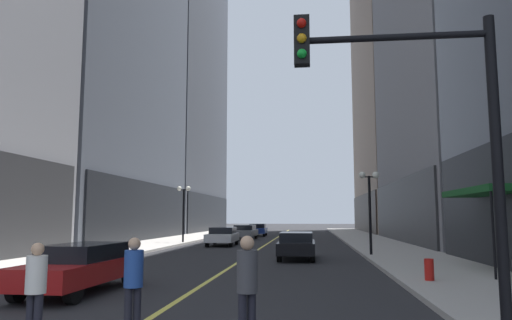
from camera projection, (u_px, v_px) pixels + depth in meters
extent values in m
plane|color=#262628|center=(270.00, 242.00, 39.19)|extent=(200.00, 200.00, 0.00)
cube|color=#ADA8A0|center=(174.00, 240.00, 40.12)|extent=(4.50, 78.00, 0.15)
cube|color=#ADA8A0|center=(372.00, 241.00, 38.27)|extent=(4.50, 78.00, 0.15)
cube|color=#E5D64C|center=(270.00, 242.00, 39.19)|extent=(0.16, 70.00, 0.01)
cube|color=black|center=(146.00, 212.00, 40.18)|extent=(0.50, 22.80, 5.00)
cube|color=black|center=(209.00, 214.00, 65.34)|extent=(0.50, 24.70, 5.00)
cube|color=#2C2C2E|center=(401.00, 211.00, 37.80)|extent=(0.50, 22.80, 5.00)
cube|color=gray|center=(400.00, 67.00, 64.74)|extent=(10.83, 26.00, 44.89)
cube|color=#332A23|center=(365.00, 213.00, 62.96)|extent=(0.50, 24.70, 5.00)
cube|color=#144C1E|center=(484.00, 191.00, 17.36)|extent=(1.60, 5.40, 0.24)
cylinder|color=black|center=(494.00, 237.00, 14.74)|extent=(0.08, 0.08, 2.88)
cube|color=#B21919|center=(80.00, 271.00, 13.01)|extent=(1.83, 4.75, 0.55)
cube|color=black|center=(85.00, 253.00, 13.30)|extent=(1.57, 2.67, 0.50)
cylinder|color=black|center=(73.00, 291.00, 11.26)|extent=(0.24, 0.65, 0.64)
cylinder|color=black|center=(17.00, 289.00, 11.46)|extent=(0.24, 0.65, 0.64)
cylinder|color=black|center=(129.00, 274.00, 14.50)|extent=(0.24, 0.65, 0.64)
cylinder|color=black|center=(84.00, 273.00, 14.70)|extent=(0.24, 0.65, 0.64)
cube|color=black|center=(297.00, 247.00, 23.22)|extent=(1.77, 4.52, 0.55)
cube|color=black|center=(296.00, 237.00, 23.06)|extent=(1.55, 2.53, 0.50)
cylinder|color=black|center=(283.00, 250.00, 24.83)|extent=(0.22, 0.64, 0.64)
cylinder|color=black|center=(312.00, 250.00, 24.67)|extent=(0.22, 0.64, 0.64)
cylinder|color=black|center=(279.00, 255.00, 21.71)|extent=(0.22, 0.64, 0.64)
cylinder|color=black|center=(313.00, 255.00, 21.55)|extent=(0.22, 0.64, 0.64)
cube|color=silver|center=(223.00, 237.00, 33.99)|extent=(2.01, 4.61, 0.55)
cube|color=black|center=(223.00, 231.00, 34.27)|extent=(1.73, 2.60, 0.50)
cylinder|color=black|center=(231.00, 242.00, 32.31)|extent=(0.24, 0.65, 0.64)
cylinder|color=black|center=(207.00, 242.00, 32.45)|extent=(0.24, 0.65, 0.64)
cylinder|color=black|center=(237.00, 240.00, 35.47)|extent=(0.24, 0.65, 0.64)
cylinder|color=black|center=(215.00, 240.00, 35.61)|extent=(0.24, 0.65, 0.64)
cube|color=slate|center=(245.00, 233.00, 43.31)|extent=(2.02, 4.71, 0.55)
cube|color=black|center=(245.00, 228.00, 43.60)|extent=(1.75, 2.65, 0.50)
cylinder|color=black|center=(251.00, 237.00, 41.56)|extent=(0.23, 0.64, 0.64)
cylinder|color=black|center=(232.00, 237.00, 41.78)|extent=(0.23, 0.64, 0.64)
cylinder|color=black|center=(256.00, 235.00, 44.78)|extent=(0.23, 0.64, 0.64)
cylinder|color=black|center=(239.00, 235.00, 45.00)|extent=(0.23, 0.64, 0.64)
cube|color=navy|center=(258.00, 231.00, 50.69)|extent=(1.93, 4.31, 0.55)
cube|color=black|center=(258.00, 226.00, 50.96)|extent=(1.67, 2.42, 0.50)
cylinder|color=black|center=(264.00, 234.00, 49.11)|extent=(0.23, 0.64, 0.64)
cylinder|color=black|center=(249.00, 234.00, 49.26)|extent=(0.23, 0.64, 0.64)
cylinder|color=black|center=(266.00, 233.00, 52.06)|extent=(0.23, 0.64, 0.64)
cylinder|color=black|center=(252.00, 233.00, 52.21)|extent=(0.23, 0.64, 0.64)
cylinder|color=black|center=(137.00, 311.00, 8.41)|extent=(0.14, 0.14, 0.83)
cylinder|color=black|center=(128.00, 312.00, 8.33)|extent=(0.14, 0.14, 0.83)
cylinder|color=#234799|center=(134.00, 269.00, 8.46)|extent=(0.48, 0.48, 0.65)
sphere|color=tan|center=(134.00, 244.00, 8.51)|extent=(0.22, 0.22, 0.22)
cylinder|color=black|center=(38.00, 318.00, 7.86)|extent=(0.14, 0.14, 0.80)
cylinder|color=black|center=(30.00, 318.00, 7.91)|extent=(0.14, 0.14, 0.80)
cylinder|color=silver|center=(36.00, 274.00, 7.97)|extent=(0.40, 0.40, 0.63)
sphere|color=tan|center=(38.00, 249.00, 8.02)|extent=(0.22, 0.22, 0.22)
cylinder|color=black|center=(252.00, 320.00, 7.59)|extent=(0.14, 0.14, 0.86)
cylinder|color=#3F3F44|center=(247.00, 271.00, 7.65)|extent=(0.47, 0.47, 0.68)
sphere|color=tan|center=(247.00, 243.00, 7.70)|extent=(0.23, 0.23, 0.23)
cylinder|color=black|center=(498.00, 176.00, 7.78)|extent=(0.18, 0.18, 5.50)
cylinder|color=black|center=(394.00, 37.00, 8.26)|extent=(3.20, 0.12, 0.12)
cube|color=black|center=(302.00, 41.00, 8.44)|extent=(0.28, 0.24, 0.90)
sphere|color=red|center=(302.00, 23.00, 8.33)|extent=(0.17, 0.17, 0.17)
sphere|color=orange|center=(302.00, 38.00, 8.30)|extent=(0.17, 0.17, 0.17)
sphere|color=green|center=(302.00, 54.00, 8.26)|extent=(0.17, 0.17, 0.17)
cylinder|color=black|center=(183.00, 216.00, 36.31)|extent=(0.14, 0.14, 4.20)
cylinder|color=black|center=(184.00, 190.00, 36.56)|extent=(0.80, 0.06, 0.06)
sphere|color=white|center=(179.00, 189.00, 36.61)|extent=(0.36, 0.36, 0.36)
sphere|color=white|center=(188.00, 188.00, 36.53)|extent=(0.36, 0.36, 0.36)
cylinder|color=black|center=(370.00, 216.00, 24.45)|extent=(0.14, 0.14, 4.20)
cylinder|color=black|center=(369.00, 177.00, 24.69)|extent=(0.80, 0.06, 0.06)
sphere|color=white|center=(362.00, 175.00, 24.74)|extent=(0.36, 0.36, 0.36)
sphere|color=white|center=(376.00, 175.00, 24.66)|extent=(0.36, 0.36, 0.36)
cylinder|color=red|center=(429.00, 272.00, 14.39)|extent=(0.28, 0.28, 0.80)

